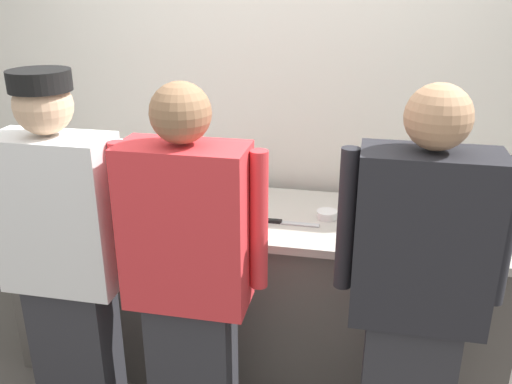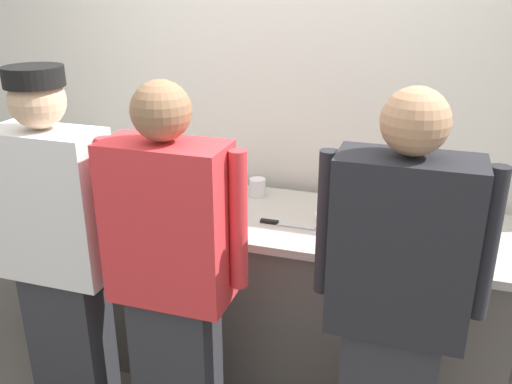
% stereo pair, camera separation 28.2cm
% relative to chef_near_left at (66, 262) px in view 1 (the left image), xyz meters
% --- Properties ---
extents(wall_back, '(4.03, 0.10, 2.90)m').
position_rel_chef_near_left_xyz_m(wall_back, '(0.67, 1.19, 0.51)').
color(wall_back, silver).
rests_on(wall_back, ground).
extents(prep_counter, '(2.57, 0.72, 0.93)m').
position_rel_chef_near_left_xyz_m(prep_counter, '(0.67, 0.70, -0.47)').
color(prep_counter, '#56514C').
rests_on(prep_counter, ground).
extents(chef_near_left, '(0.62, 0.24, 1.74)m').
position_rel_chef_near_left_xyz_m(chef_near_left, '(0.00, 0.00, 0.00)').
color(chef_near_left, '#2D2D33').
rests_on(chef_near_left, ground).
extents(chef_center, '(0.63, 0.24, 1.72)m').
position_rel_chef_near_left_xyz_m(chef_center, '(0.56, -0.03, -0.02)').
color(chef_center, '#2D2D33').
rests_on(chef_center, ground).
extents(chef_far_right, '(0.63, 0.24, 1.74)m').
position_rel_chef_near_left_xyz_m(chef_far_right, '(1.44, 0.03, -0.01)').
color(chef_far_right, '#2D2D33').
rests_on(chef_far_right, ground).
extents(plate_stack_front, '(0.21, 0.21, 0.08)m').
position_rel_chef_near_left_xyz_m(plate_stack_front, '(1.69, 0.68, 0.04)').
color(plate_stack_front, white).
rests_on(plate_stack_front, prep_counter).
extents(plate_stack_rear, '(0.20, 0.20, 0.06)m').
position_rel_chef_near_left_xyz_m(plate_stack_rear, '(0.43, 0.84, 0.03)').
color(plate_stack_rear, white).
rests_on(plate_stack_rear, prep_counter).
extents(mixing_bowl_steel, '(0.30, 0.30, 0.11)m').
position_rel_chef_near_left_xyz_m(mixing_bowl_steel, '(0.29, 0.59, 0.05)').
color(mixing_bowl_steel, '#B7BABF').
rests_on(mixing_bowl_steel, prep_counter).
extents(sheet_tray, '(0.58, 0.39, 0.02)m').
position_rel_chef_near_left_xyz_m(sheet_tray, '(-0.16, 0.70, 0.01)').
color(sheet_tray, '#B7BABF').
rests_on(sheet_tray, prep_counter).
extents(squeeze_bottle_primary, '(0.06, 0.06, 0.18)m').
position_rel_chef_near_left_xyz_m(squeeze_bottle_primary, '(1.51, 0.53, 0.08)').
color(squeeze_bottle_primary, '#56A333').
rests_on(squeeze_bottle_primary, prep_counter).
extents(ramekin_green_sauce, '(0.11, 0.11, 0.05)m').
position_rel_chef_near_left_xyz_m(ramekin_green_sauce, '(0.59, 0.63, 0.02)').
color(ramekin_green_sauce, white).
rests_on(ramekin_green_sauce, prep_counter).
extents(ramekin_orange_sauce, '(0.10, 0.10, 0.04)m').
position_rel_chef_near_left_xyz_m(ramekin_orange_sauce, '(1.05, 0.69, 0.02)').
color(ramekin_orange_sauce, white).
rests_on(ramekin_orange_sauce, prep_counter).
extents(deli_cup, '(0.09, 0.09, 0.10)m').
position_rel_chef_near_left_xyz_m(deli_cup, '(0.62, 0.91, 0.05)').
color(deli_cup, white).
rests_on(deli_cup, prep_counter).
extents(chefs_knife, '(0.28, 0.03, 0.02)m').
position_rel_chef_near_left_xyz_m(chefs_knife, '(0.86, 0.59, 0.00)').
color(chefs_knife, '#B7BABF').
rests_on(chefs_knife, prep_counter).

